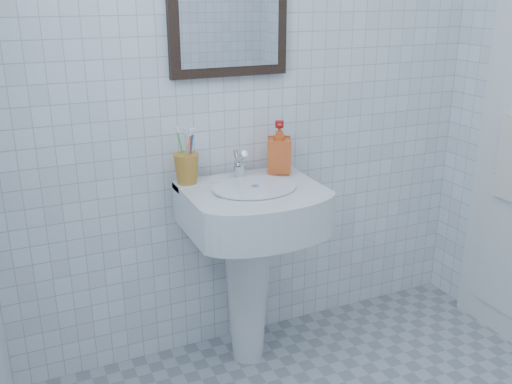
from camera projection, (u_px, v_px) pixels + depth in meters
name	position (u px, v px, depth m)	size (l,w,h in m)	color
wall_back	(254.00, 72.00, 2.39)	(2.20, 0.02, 2.50)	silver
washbasin	(249.00, 245.00, 2.39)	(0.55, 0.40, 0.84)	silver
faucet	(240.00, 166.00, 2.37)	(0.05, 0.11, 0.13)	silver
toothbrush_cup	(187.00, 169.00, 2.29)	(0.10, 0.10, 0.12)	#BA7B29
soap_dispenser	(279.00, 147.00, 2.43)	(0.10, 0.10, 0.22)	#D34F14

